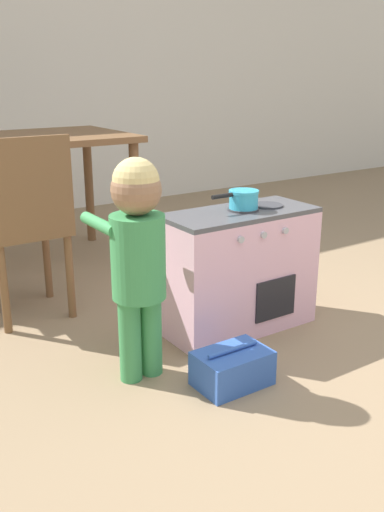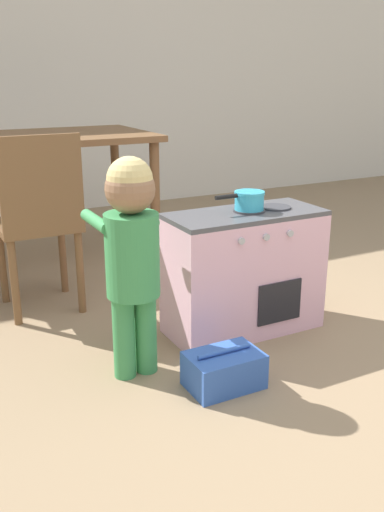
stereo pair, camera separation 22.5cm
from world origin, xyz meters
The scene contains 7 objects.
wall_back centered at (0.00, 3.51, 1.30)m, with size 10.00×0.06×2.60m.
play_kitchen centered at (0.01, 0.89, 0.27)m, with size 0.67×0.31×0.54m.
toy_pot centered at (0.02, 0.89, 0.59)m, with size 0.23×0.13×0.08m.
child_figure centered at (-0.56, 0.75, 0.52)m, with size 0.22×0.34×0.83m.
toy_basket centered at (-0.32, 0.50, 0.07)m, with size 0.27×0.18×0.15m.
dining_table centered at (-0.54, 2.22, 0.66)m, with size 1.27×0.77×0.76m.
dining_chair_near centered at (-0.72, 1.49, 0.45)m, with size 0.36×0.36×0.85m.
Camera 1 is at (-1.47, -0.96, 1.10)m, focal length 40.00 mm.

